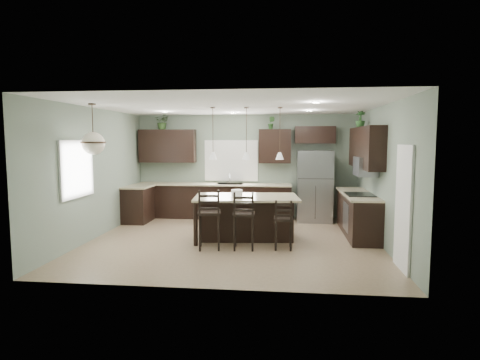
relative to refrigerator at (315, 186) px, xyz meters
name	(u,v)px	position (x,y,z in m)	size (l,w,h in m)	color
ground	(233,241)	(-1.84, -2.29, -0.93)	(6.00, 6.00, 0.00)	#9E8466
pantry_door	(403,208)	(1.13, -3.84, 0.09)	(0.04, 0.82, 2.04)	white
window_back	(231,161)	(-2.24, 0.45, 0.62)	(1.35, 0.02, 1.00)	white
window_left	(76,169)	(-4.83, -3.09, 0.62)	(0.02, 1.10, 1.00)	white
left_return_cabs	(138,205)	(-4.54, -0.59, -0.48)	(0.60, 0.90, 0.90)	black
left_return_countertop	(138,187)	(-4.52, -0.59, -0.01)	(0.66, 0.96, 0.04)	#C1B692
back_lower_cabs	(214,201)	(-2.69, 0.16, -0.48)	(4.20, 0.60, 0.90)	black
back_countertop	(213,184)	(-2.69, 0.14, -0.01)	(4.20, 0.66, 0.04)	#C1B692
sink_inset	(230,184)	(-2.24, 0.14, 0.01)	(0.70, 0.45, 0.01)	gray
faucet	(230,179)	(-2.24, 0.11, 0.16)	(0.02, 0.02, 0.28)	silver
back_upper_left	(168,146)	(-3.99, 0.29, 1.02)	(1.55, 0.34, 0.90)	black
back_upper_right	(275,146)	(-1.04, 0.29, 1.02)	(0.85, 0.34, 0.90)	black
fridge_header	(315,135)	(0.01, 0.29, 1.32)	(1.05, 0.34, 0.45)	black
right_lower_cabs	(358,215)	(0.86, -1.41, -0.48)	(0.60, 2.35, 0.90)	black
right_countertop	(357,194)	(0.84, -1.41, -0.01)	(0.66, 2.35, 0.04)	#C1B692
cooktop	(360,194)	(0.84, -1.69, 0.02)	(0.58, 0.75, 0.02)	black
wall_oven_front	(346,217)	(0.55, -1.69, -0.48)	(0.01, 0.72, 0.60)	gray
right_upper_cabs	(366,148)	(0.99, -1.41, 1.02)	(0.34, 2.35, 0.90)	black
microwave	(365,167)	(0.94, -1.69, 0.62)	(0.40, 0.75, 0.40)	gray
refrigerator	(315,186)	(0.00, 0.00, 0.00)	(0.90, 0.74, 1.85)	gray
kitchen_island	(246,218)	(-1.59, -2.10, -0.46)	(2.18, 1.24, 0.92)	black
serving_dish	(237,193)	(-1.78, -2.12, 0.07)	(0.24, 0.24, 0.14)	silver
bar_stool_left	(209,219)	(-2.22, -2.97, -0.34)	(0.44, 0.44, 1.18)	black
bar_stool_center	(244,220)	(-1.56, -2.91, -0.35)	(0.42, 0.42, 1.14)	black
bar_stool_right	(283,224)	(-0.80, -2.83, -0.43)	(0.36, 0.36, 0.98)	black
pendant_left	(213,134)	(-2.28, -2.17, 1.32)	(0.17, 0.17, 1.10)	white
pendant_center	(246,134)	(-1.59, -2.10, 1.32)	(0.17, 0.17, 1.10)	silver
pendant_right	(280,134)	(-0.89, -2.03, 1.32)	(0.17, 0.17, 1.10)	silver
chandelier	(93,129)	(-4.37, -3.26, 1.39)	(0.47, 0.47, 0.96)	beige
plant_back_left	(163,122)	(-4.11, 0.26, 1.69)	(0.39, 0.34, 0.44)	#2C481F
plant_back_right	(271,123)	(-1.14, 0.26, 1.64)	(0.19, 0.15, 0.34)	#2E5B27
plant_right_wall	(360,119)	(0.96, -0.84, 1.67)	(0.22, 0.22, 0.39)	#2B5A27
room_shell	(233,160)	(-1.84, -2.29, 0.77)	(6.00, 6.00, 6.00)	slate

